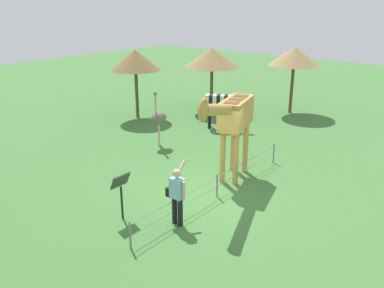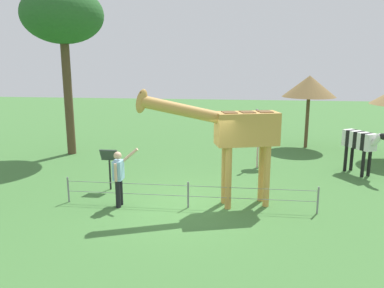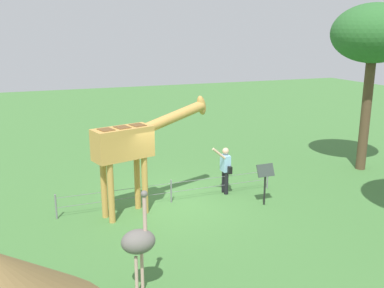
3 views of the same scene
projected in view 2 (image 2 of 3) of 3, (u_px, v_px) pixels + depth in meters
The scene contains 9 objects.
ground_plane at pixel (189, 206), 10.82m from camera, with size 60.00×60.00×0.00m, color #427538.
giraffe at pixel (235, 132), 10.42m from camera, with size 3.88×1.54×3.35m.
visitor at pixel (119, 175), 10.62m from camera, with size 0.67×0.58×1.67m.
zebra at pixel (361, 143), 13.59m from camera, with size 1.19×1.71×1.66m.
ostrich at pixel (260, 137), 14.50m from camera, with size 0.70×0.56×2.25m.
shade_hut_near at pixel (309, 87), 17.46m from camera, with size 2.43×2.43×3.36m.
tree_east at pixel (63, 17), 15.64m from camera, with size 3.34×3.34×7.02m.
info_sign at pixel (109, 161), 12.00m from camera, with size 0.56×0.21×1.32m.
wire_fence at pixel (188, 194), 10.60m from camera, with size 7.05×0.05×0.75m.
Camera 2 is at (-1.35, 10.10, 4.04)m, focal length 35.72 mm.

